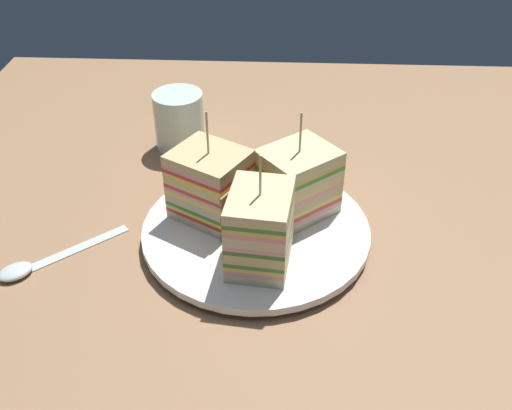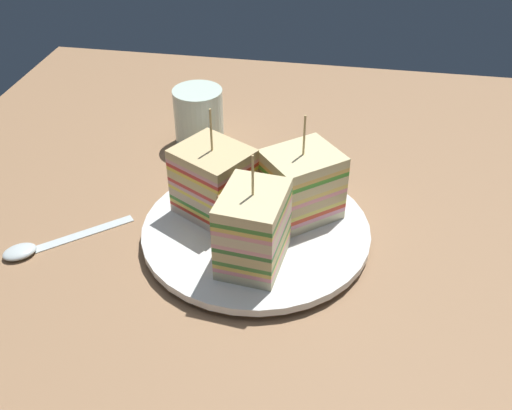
{
  "view_description": "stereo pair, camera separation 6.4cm",
  "coord_description": "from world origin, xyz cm",
  "px_view_note": "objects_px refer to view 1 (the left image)",
  "views": [
    {
      "loc": [
        51.27,
        2.51,
        42.43
      ],
      "look_at": [
        0.0,
        0.0,
        4.58
      ],
      "focal_mm": 41.61,
      "sensor_mm": 36.0,
      "label": 1
    },
    {
      "loc": [
        50.57,
        8.84,
        42.43
      ],
      "look_at": [
        0.0,
        0.0,
        4.58
      ],
      "focal_mm": 41.61,
      "sensor_mm": 36.0,
      "label": 2
    }
  ],
  "objects_px": {
    "plate": "(256,231)",
    "sandwich_wedge_2": "(298,182)",
    "sandwich_wedge_1": "(260,229)",
    "spoon": "(34,265)",
    "sandwich_wedge_0": "(211,185)",
    "drinking_glass": "(180,125)"
  },
  "relations": [
    {
      "from": "sandwich_wedge_1",
      "to": "drinking_glass",
      "type": "distance_m",
      "value": 0.28
    },
    {
      "from": "sandwich_wedge_0",
      "to": "spoon",
      "type": "relative_size",
      "value": 1.05
    },
    {
      "from": "sandwich_wedge_1",
      "to": "spoon",
      "type": "distance_m",
      "value": 0.24
    },
    {
      "from": "sandwich_wedge_2",
      "to": "drinking_glass",
      "type": "height_order",
      "value": "sandwich_wedge_2"
    },
    {
      "from": "plate",
      "to": "spoon",
      "type": "bearing_deg",
      "value": -75.33
    },
    {
      "from": "spoon",
      "to": "drinking_glass",
      "type": "relative_size",
      "value": 1.53
    },
    {
      "from": "drinking_glass",
      "to": "sandwich_wedge_2",
      "type": "bearing_deg",
      "value": 44.59
    },
    {
      "from": "spoon",
      "to": "plate",
      "type": "bearing_deg",
      "value": 154.03
    },
    {
      "from": "drinking_glass",
      "to": "sandwich_wedge_0",
      "type": "bearing_deg",
      "value": 19.95
    },
    {
      "from": "sandwich_wedge_0",
      "to": "spoon",
      "type": "xyz_separation_m",
      "value": [
        0.08,
        -0.18,
        -0.05
      ]
    },
    {
      "from": "sandwich_wedge_1",
      "to": "sandwich_wedge_2",
      "type": "bearing_deg",
      "value": -16.66
    },
    {
      "from": "plate",
      "to": "sandwich_wedge_2",
      "type": "xyz_separation_m",
      "value": [
        -0.03,
        0.04,
        0.05
      ]
    },
    {
      "from": "sandwich_wedge_1",
      "to": "drinking_glass",
      "type": "height_order",
      "value": "sandwich_wedge_1"
    },
    {
      "from": "sandwich_wedge_1",
      "to": "spoon",
      "type": "xyz_separation_m",
      "value": [
        0.01,
        -0.24,
        -0.05
      ]
    },
    {
      "from": "sandwich_wedge_2",
      "to": "plate",
      "type": "bearing_deg",
      "value": -2.97
    },
    {
      "from": "sandwich_wedge_0",
      "to": "sandwich_wedge_2",
      "type": "relative_size",
      "value": 1.04
    },
    {
      "from": "plate",
      "to": "sandwich_wedge_0",
      "type": "height_order",
      "value": "sandwich_wedge_0"
    },
    {
      "from": "plate",
      "to": "drinking_glass",
      "type": "xyz_separation_m",
      "value": [
        -0.19,
        -0.11,
        0.02
      ]
    },
    {
      "from": "sandwich_wedge_2",
      "to": "drinking_glass",
      "type": "bearing_deg",
      "value": -84.89
    },
    {
      "from": "sandwich_wedge_2",
      "to": "drinking_glass",
      "type": "xyz_separation_m",
      "value": [
        -0.16,
        -0.16,
        -0.02
      ]
    },
    {
      "from": "sandwich_wedge_0",
      "to": "sandwich_wedge_1",
      "type": "relative_size",
      "value": 1.02
    },
    {
      "from": "plate",
      "to": "sandwich_wedge_2",
      "type": "bearing_deg",
      "value": 126.51
    }
  ]
}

